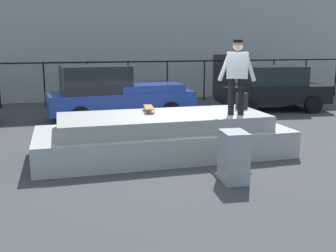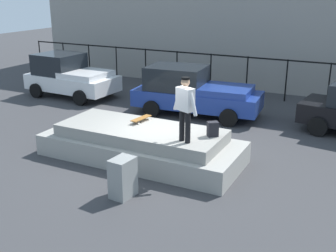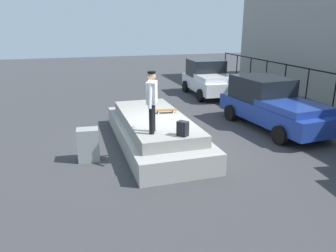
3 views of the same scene
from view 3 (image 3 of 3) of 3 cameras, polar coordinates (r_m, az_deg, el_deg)
name	(u,v)px [view 3 (image 3 of 3)]	position (r m, az deg, el deg)	size (l,w,h in m)	color
ground_plane	(164,149)	(10.34, -0.62, -4.09)	(60.00, 60.00, 0.00)	#38383A
concrete_ledge	(155,131)	(10.70, -2.31, -0.87)	(5.76, 2.31, 0.95)	#9E9B93
skateboarder	(152,98)	(8.70, -2.83, 4.93)	(0.82, 0.42, 1.68)	black
skateboard	(165,110)	(10.86, -0.45, 2.79)	(0.30, 0.79, 0.12)	brown
backpack	(183,129)	(8.66, 2.59, -0.45)	(0.28, 0.20, 0.40)	black
car_white_pickup_near	(209,78)	(18.10, 7.16, 8.27)	(4.13, 2.31, 1.86)	white
car_blue_pickup_mid	(271,104)	(12.90, 17.65, 3.70)	(4.92, 2.39, 1.82)	navy
utility_box	(88,145)	(9.64, -13.77, -3.22)	(0.44, 0.60, 0.96)	gray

